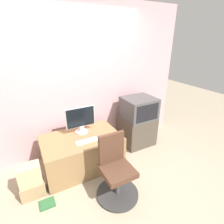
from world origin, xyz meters
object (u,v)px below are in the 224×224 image
keyboard (87,141)px  crt_tv (139,108)px  cardboard_box_lower (33,189)px  main_monitor (81,120)px  mouse (100,136)px  office_chair (116,173)px  book (47,204)px

keyboard → crt_tv: crt_tv is taller
crt_tv → cardboard_box_lower: 2.17m
keyboard → cardboard_box_lower: bearing=-173.1°
main_monitor → mouse: main_monitor is taller
crt_tv → office_chair: 1.41m
keyboard → mouse: (0.22, 0.02, 0.01)m
keyboard → book: keyboard is taller
main_monitor → book: 1.25m
crt_tv → book: size_ratio=3.07×
mouse → book: (-0.94, -0.38, -0.55)m
main_monitor → crt_tv: size_ratio=0.82×
crt_tv → cardboard_box_lower: crt_tv is taller
mouse → book: bearing=-158.1°
cardboard_box_lower → book: size_ratio=1.63×
keyboard → mouse: mouse is taller
cardboard_box_lower → book: 0.30m
main_monitor → book: main_monitor is taller
mouse → cardboard_box_lower: mouse is taller
main_monitor → cardboard_box_lower: bearing=-154.8°
book → mouse: bearing=21.9°
office_chair → cardboard_box_lower: bearing=154.0°
keyboard → office_chair: (0.17, -0.60, -0.22)m
main_monitor → cardboard_box_lower: size_ratio=1.54×
main_monitor → book: bearing=-137.9°
main_monitor → office_chair: 1.02m
keyboard → mouse: 0.22m
main_monitor → crt_tv: (1.15, -0.01, -0.01)m
cardboard_box_lower → book: (0.14, -0.25, -0.09)m
mouse → office_chair: office_chair is taller
main_monitor → crt_tv: main_monitor is taller
office_chair → book: office_chair is taller
keyboard → office_chair: bearing=-74.2°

